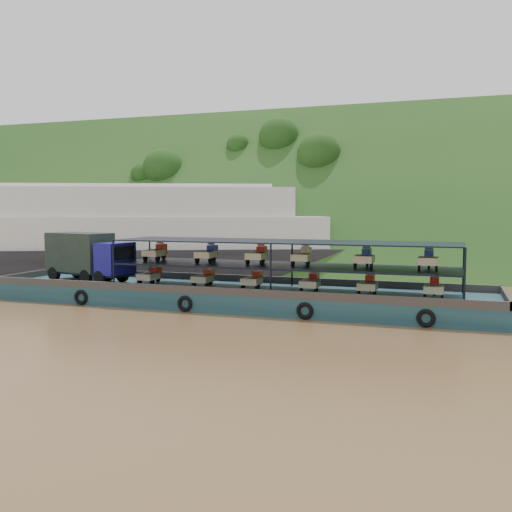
% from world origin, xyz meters
% --- Properties ---
extents(ground, '(160.00, 160.00, 0.00)m').
position_xyz_m(ground, '(0.00, 0.00, 0.00)').
color(ground, brown).
rests_on(ground, ground).
extents(hillside, '(140.00, 39.60, 39.60)m').
position_xyz_m(hillside, '(0.00, 36.00, 0.00)').
color(hillside, '#173C16').
rests_on(hillside, ground).
extents(cargo_barge, '(35.00, 7.18, 4.86)m').
position_xyz_m(cargo_barge, '(-3.80, -0.15, 1.21)').
color(cargo_barge, '#12303F').
rests_on(cargo_barge, ground).
extents(passenger_ferry, '(45.92, 28.71, 9.16)m').
position_xyz_m(passenger_ferry, '(-19.41, 15.68, 3.97)').
color(passenger_ferry, black).
rests_on(passenger_ferry, ground).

